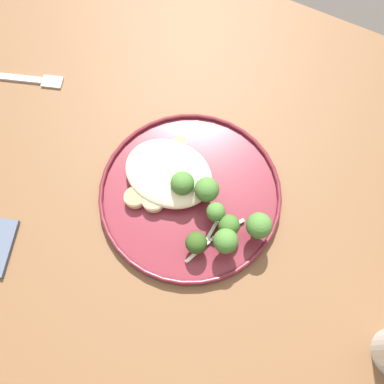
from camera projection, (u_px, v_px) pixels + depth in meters
name	position (u px, v px, depth m)	size (l,w,h in m)	color
ground	(185.00, 290.00, 1.35)	(6.00, 6.00, 0.00)	#47423D
wooden_dining_table	(180.00, 231.00, 0.74)	(1.40, 1.00, 0.74)	brown
dinner_plate	(192.00, 195.00, 0.67)	(0.29, 0.29, 0.02)	maroon
noodle_bed	(169.00, 173.00, 0.67)	(0.14, 0.11, 0.03)	beige
seared_scallop_tilted_round	(157.00, 165.00, 0.68)	(0.03, 0.03, 0.02)	#DBB77A
seared_scallop_tiny_bay	(135.00, 198.00, 0.66)	(0.03, 0.03, 0.01)	#E5C689
seared_scallop_on_noodles	(173.00, 172.00, 0.67)	(0.03, 0.03, 0.02)	beige
seared_scallop_half_hidden	(144.00, 176.00, 0.67)	(0.03, 0.03, 0.02)	beige
seared_scallop_front_small	(153.00, 202.00, 0.65)	(0.04, 0.04, 0.01)	beige
seared_scallop_left_edge	(188.00, 177.00, 0.67)	(0.03, 0.03, 0.01)	#DBB77A
seared_scallop_large_seared	(180.00, 144.00, 0.69)	(0.02, 0.02, 0.02)	#E5C689
broccoli_floret_small_sprig	(207.00, 190.00, 0.63)	(0.04, 0.04, 0.06)	#7A994C
broccoli_floret_beside_noodles	(196.00, 243.00, 0.61)	(0.03, 0.03, 0.04)	#89A356
broccoli_floret_split_head	(226.00, 241.00, 0.60)	(0.04, 0.04, 0.06)	#7A994C
broccoli_floret_rear_charred	(216.00, 212.00, 0.63)	(0.03, 0.03, 0.05)	#7A994C
broccoli_floret_center_pile	(259.00, 226.00, 0.61)	(0.04, 0.04, 0.06)	#7A994C
broccoli_floret_tall_stalk	(182.00, 183.00, 0.64)	(0.04, 0.04, 0.06)	#7A994C
broccoli_floret_right_tilted	(229.00, 226.00, 0.62)	(0.03, 0.03, 0.05)	#7A994C
onion_sliver_short_strip	(199.00, 250.00, 0.63)	(0.05, 0.01, 0.00)	silver
onion_sliver_curled_piece	(228.00, 229.00, 0.64)	(0.06, 0.01, 0.00)	silver
onion_sliver_long_sliver	(211.00, 231.00, 0.64)	(0.04, 0.01, 0.00)	silver
dinner_fork	(16.00, 78.00, 0.76)	(0.18, 0.08, 0.00)	silver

